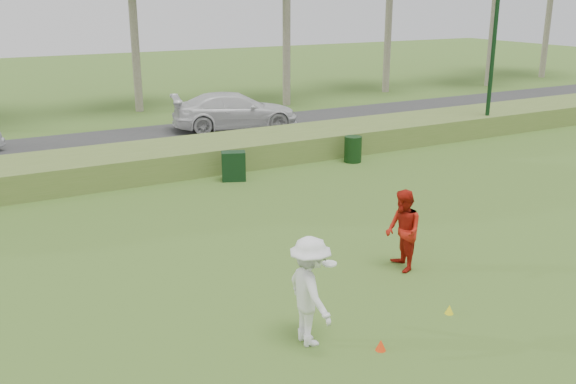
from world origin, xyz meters
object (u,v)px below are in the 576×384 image
lamp_post (497,6)px  cone_yellow (449,309)px  player_red (403,231)px  car_right (235,111)px  player_white (310,291)px  trash_bin (353,149)px  utility_cabinet (234,166)px  cone_orange (381,345)px

lamp_post → cone_yellow: size_ratio=42.66×
lamp_post → player_red: size_ratio=4.29×
cone_yellow → car_right: size_ratio=0.03×
player_white → player_red: player_white is taller
trash_bin → car_right: (-1.48, 7.55, 0.41)m
lamp_post → cone_yellow: 18.66m
player_red → cone_yellow: 2.41m
utility_cabinet → player_white: bearing=-85.1°
player_red → utility_cabinet: 8.67m
player_red → trash_bin: bearing=168.1°
lamp_post → car_right: 12.38m
cone_orange → trash_bin: bearing=58.0°
lamp_post → car_right: lamp_post is taller
car_right → player_red: bearing=-177.0°
cone_yellow → utility_cabinet: bearing=89.4°
utility_cabinet → car_right: (3.50, 7.68, 0.40)m
cone_yellow → player_white: bearing=172.3°
lamp_post → utility_cabinet: size_ratio=8.14×
lamp_post → trash_bin: (-8.00, -1.13, -5.10)m
lamp_post → trash_bin: 9.55m
cone_yellow → utility_cabinet: utility_cabinet is taller
cone_yellow → car_right: bearing=78.9°
player_red → cone_yellow: bearing=2.5°
player_white → player_red: (3.52, 1.79, -0.07)m
cone_orange → car_right: 19.82m
utility_cabinet → trash_bin: utility_cabinet is taller
trash_bin → car_right: bearing=101.1°
utility_cabinet → cone_yellow: bearing=-69.0°
trash_bin → car_right: 7.71m
cone_yellow → utility_cabinet: (0.12, 10.84, 0.41)m
player_white → player_red: bearing=-59.1°
utility_cabinet → car_right: size_ratio=0.17×
player_red → trash_bin: (4.59, 8.77, -0.46)m
trash_bin → car_right: size_ratio=0.17×
lamp_post → utility_cabinet: 14.00m
lamp_post → player_red: lamp_post is taller
lamp_post → utility_cabinet: bearing=-174.5°
lamp_post → trash_bin: lamp_post is taller
lamp_post → cone_orange: 20.41m
player_red → trash_bin: size_ratio=1.94×
cone_orange → car_right: (5.65, 18.98, 0.80)m
lamp_post → player_white: bearing=-144.0°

